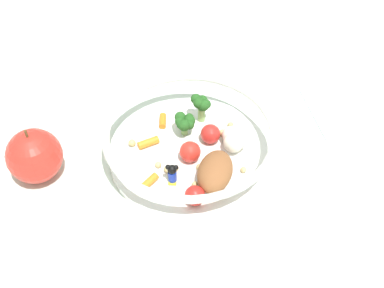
{
  "coord_description": "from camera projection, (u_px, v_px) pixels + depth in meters",
  "views": [
    {
      "loc": [
        -0.01,
        -0.49,
        0.57
      ],
      "look_at": [
        0.0,
        -0.0,
        0.03
      ],
      "focal_mm": 44.51,
      "sensor_mm": 36.0,
      "label": 1
    }
  ],
  "objects": [
    {
      "name": "ground_plane",
      "position": [
        190.0,
        156.0,
        0.75
      ],
      "size": [
        2.4,
        2.4,
        0.0
      ],
      "primitive_type": "plane",
      "color": "silver"
    },
    {
      "name": "folded_napkin",
      "position": [
        344.0,
        111.0,
        0.81
      ],
      "size": [
        0.13,
        0.15,
        0.01
      ],
      "primitive_type": "cube",
      "rotation": [
        0.0,
        0.0,
        0.17
      ],
      "color": "white",
      "rests_on": "ground_plane"
    },
    {
      "name": "loose_apple",
      "position": [
        34.0,
        156.0,
        0.69
      ],
      "size": [
        0.08,
        0.08,
        0.09
      ],
      "color": "red",
      "rests_on": "ground_plane"
    },
    {
      "name": "food_container",
      "position": [
        196.0,
        146.0,
        0.72
      ],
      "size": [
        0.26,
        0.26,
        0.06
      ],
      "color": "white",
      "rests_on": "ground_plane"
    }
  ]
}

